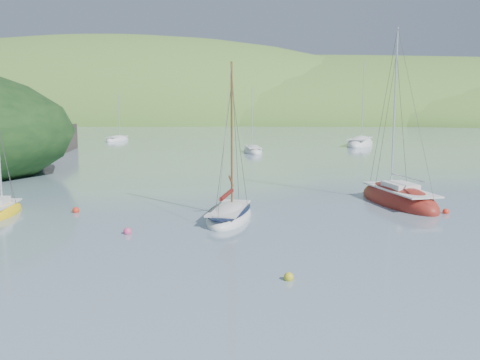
# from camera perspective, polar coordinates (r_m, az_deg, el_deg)

# --- Properties ---
(ground) EXTENTS (700.00, 700.00, 0.00)m
(ground) POSITION_cam_1_polar(r_m,az_deg,el_deg) (23.80, -2.13, -8.32)
(ground) COLOR gray
(ground) RESTS_ON ground
(shoreline_hills) EXTENTS (690.00, 135.00, 56.00)m
(shoreline_hills) POSITION_cam_1_polar(r_m,az_deg,el_deg) (195.54, 1.13, 6.56)
(shoreline_hills) COLOR #3E762D
(shoreline_hills) RESTS_ON ground
(daysailer_white) EXTENTS (2.94, 6.53, 9.73)m
(daysailer_white) POSITION_cam_1_polar(r_m,az_deg,el_deg) (31.25, -1.15, -3.79)
(daysailer_white) COLOR white
(daysailer_white) RESTS_ON ground
(sloop_red) EXTENTS (5.43, 9.03, 12.63)m
(sloop_red) POSITION_cam_1_polar(r_m,az_deg,el_deg) (37.36, 16.53, -2.08)
(sloop_red) COLOR maroon
(sloop_red) RESTS_ON ground
(distant_sloop_a) EXTENTS (3.55, 6.81, 9.26)m
(distant_sloop_a) POSITION_cam_1_polar(r_m,az_deg,el_deg) (70.44, 1.37, 3.08)
(distant_sloop_a) COLOR white
(distant_sloop_a) RESTS_ON ground
(distant_sloop_b) EXTENTS (6.27, 10.29, 13.85)m
(distant_sloop_b) POSITION_cam_1_polar(r_m,az_deg,el_deg) (82.96, 12.67, 3.75)
(distant_sloop_b) COLOR white
(distant_sloop_b) RESTS_ON ground
(distant_sloop_c) EXTENTS (3.52, 6.42, 8.68)m
(distant_sloop_c) POSITION_cam_1_polar(r_m,az_deg,el_deg) (92.67, -12.94, 4.18)
(distant_sloop_c) COLOR white
(distant_sloop_c) RESTS_ON ground
(mooring_buoys) EXTENTS (23.14, 13.42, 0.43)m
(mooring_buoys) POSITION_cam_1_polar(r_m,az_deg,el_deg) (29.04, -2.66, -4.96)
(mooring_buoys) COLOR gold
(mooring_buoys) RESTS_ON ground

